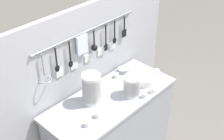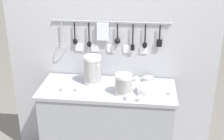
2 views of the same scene
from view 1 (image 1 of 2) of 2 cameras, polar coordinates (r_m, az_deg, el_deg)
name	(u,v)px [view 1 (image 1 of 2)]	position (r m, az deg, el deg)	size (l,w,h in m)	color
counter	(111,136)	(2.99, -0.20, -11.91)	(1.22, 0.52, 0.92)	#9EA0A8
back_wall	(88,90)	(2.89, -4.49, -3.70)	(2.02, 0.11, 1.68)	#B2B2B7
bowl_stack_back_corner	(132,86)	(2.66, 3.63, -2.92)	(0.14, 0.14, 0.18)	white
bowl_stack_nested_right	(91,88)	(2.56, -3.78, -3.37)	(0.15, 0.15, 0.27)	white
plate_stack	(144,78)	(2.86, 5.91, -1.53)	(0.23, 0.23, 0.06)	white
steel_mixing_bowl	(123,70)	(2.98, 2.07, 0.00)	(0.11, 0.11, 0.04)	#93969E
cup_back_left	(153,90)	(2.74, 7.42, -3.74)	(0.05, 0.05, 0.04)	white
cup_by_caddy	(97,115)	(2.48, -2.68, -8.19)	(0.05, 0.05, 0.04)	white
cup_back_right	(87,124)	(2.41, -4.63, -9.76)	(0.05, 0.05, 0.04)	white
cup_centre	(157,72)	(2.98, 8.21, -0.29)	(0.05, 0.05, 0.04)	white
cup_front_right	(116,75)	(2.90, 0.78, -0.96)	(0.05, 0.05, 0.04)	white
cup_edge_near	(144,95)	(2.68, 5.88, -4.60)	(0.05, 0.05, 0.04)	white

